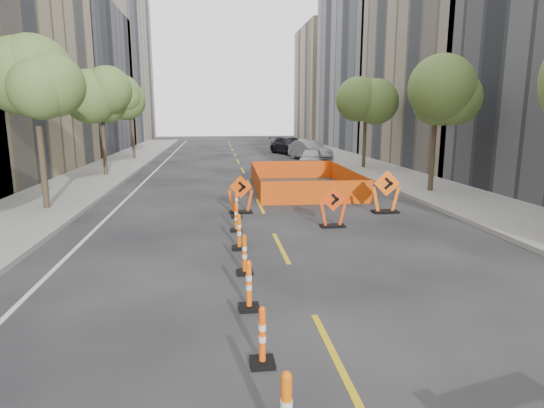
{
  "coord_description": "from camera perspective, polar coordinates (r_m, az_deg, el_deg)",
  "views": [
    {
      "loc": [
        -1.79,
        -8.38,
        3.77
      ],
      "look_at": [
        -0.14,
        4.88,
        1.1
      ],
      "focal_mm": 30.0,
      "sensor_mm": 36.0,
      "label": 1
    }
  ],
  "objects": [
    {
      "name": "bld_right_d",
      "position": [
        52.46,
        14.65,
        17.77
      ],
      "size": [
        12.0,
        18.0,
        20.0
      ],
      "primitive_type": "cube",
      "color": "gray",
      "rests_on": "ground"
    },
    {
      "name": "channelizer_1",
      "position": [
        7.13,
        -1.23,
        -16.24
      ],
      "size": [
        0.37,
        0.37,
        0.95
      ],
      "primitive_type": null,
      "color": "#FF510A",
      "rests_on": "ground"
    },
    {
      "name": "chevron_sign_right",
      "position": [
        17.96,
        14.13,
        1.51
      ],
      "size": [
        1.2,
        0.86,
        1.65
      ],
      "primitive_type": null,
      "rotation": [
        0.0,
        0.0,
        -0.19
      ],
      "color": "#FF5E0A",
      "rests_on": "ground"
    },
    {
      "name": "parked_car_mid",
      "position": [
        37.74,
        4.76,
        6.73
      ],
      "size": [
        3.02,
        5.09,
        1.58
      ],
      "primitive_type": "imported",
      "rotation": [
        0.0,
        0.0,
        0.3
      ],
      "color": "gray",
      "rests_on": "ground"
    },
    {
      "name": "ground_plane",
      "position": [
        9.36,
        4.65,
        -12.48
      ],
      "size": [
        140.0,
        140.0,
        0.0
      ],
      "primitive_type": "plane",
      "color": "black"
    },
    {
      "name": "tree_r_b",
      "position": [
        22.8,
        19.95,
        12.54
      ],
      "size": [
        2.8,
        2.8,
        5.95
      ],
      "color": "#382B1E",
      "rests_on": "ground"
    },
    {
      "name": "sidewalk_left",
      "position": [
        21.93,
        -26.17,
        0.43
      ],
      "size": [
        4.0,
        90.0,
        0.15
      ],
      "primitive_type": "cube",
      "color": "gray",
      "rests_on": "ground"
    },
    {
      "name": "tree_r_c",
      "position": [
        32.05,
        11.71,
        12.42
      ],
      "size": [
        2.8,
        2.8,
        5.95
      ],
      "color": "#382B1E",
      "rests_on": "ground"
    },
    {
      "name": "channelizer_3",
      "position": [
        10.86,
        -3.46,
        -6.33
      ],
      "size": [
        0.38,
        0.38,
        0.97
      ],
      "primitive_type": null,
      "color": "#E45509",
      "rests_on": "ground"
    },
    {
      "name": "safety_fence",
      "position": [
        23.06,
        3.82,
        3.13
      ],
      "size": [
        4.97,
        8.18,
        1.01
      ],
      "primitive_type": null,
      "rotation": [
        0.0,
        0.0,
        -0.03
      ],
      "color": "#FF5D0D",
      "rests_on": "ground"
    },
    {
      "name": "bld_left_e",
      "position": [
        66.06,
        -21.24,
        15.97
      ],
      "size": [
        12.0,
        20.0,
        20.0
      ],
      "primitive_type": "cube",
      "color": "gray",
      "rests_on": "ground"
    },
    {
      "name": "bld_right_c",
      "position": [
        37.41,
        23.99,
        15.31
      ],
      "size": [
        12.0,
        16.0,
        14.0
      ],
      "primitive_type": "cube",
      "color": "gray",
      "rests_on": "ground"
    },
    {
      "name": "sidewalk_right",
      "position": [
        23.36,
        20.53,
        1.47
      ],
      "size": [
        4.0,
        90.0,
        0.15
      ],
      "primitive_type": "cube",
      "color": "gray",
      "rests_on": "ground"
    },
    {
      "name": "channelizer_6",
      "position": [
        16.73,
        -4.47,
        0.02
      ],
      "size": [
        0.4,
        0.4,
        1.01
      ],
      "primitive_type": null,
      "color": "#FF560A",
      "rests_on": "ground"
    },
    {
      "name": "parked_car_far",
      "position": [
        43.19,
        2.25,
        7.32
      ],
      "size": [
        3.82,
        5.79,
        1.56
      ],
      "primitive_type": "imported",
      "rotation": [
        0.0,
        0.0,
        0.33
      ],
      "color": "black",
      "rests_on": "ground"
    },
    {
      "name": "parked_car_near",
      "position": [
        32.73,
        4.95,
        5.82
      ],
      "size": [
        2.62,
        4.2,
        1.33
      ],
      "primitive_type": "imported",
      "rotation": [
        0.0,
        0.0,
        -0.29
      ],
      "color": "silver",
      "rests_on": "ground"
    },
    {
      "name": "channelizer_2",
      "position": [
        8.95,
        -2.92,
        -10.14
      ],
      "size": [
        0.39,
        0.39,
        1.0
      ],
      "primitive_type": null,
      "color": "#FF5D0A",
      "rests_on": "ground"
    },
    {
      "name": "chevron_sign_center",
      "position": [
        15.37,
        7.67,
        -0.38
      ],
      "size": [
        0.92,
        0.57,
        1.37
      ],
      "primitive_type": null,
      "rotation": [
        0.0,
        0.0,
        -0.02
      ],
      "color": "#E23A09",
      "rests_on": "ground"
    },
    {
      "name": "bld_right_e",
      "position": [
        69.7,
        8.84,
        14.65
      ],
      "size": [
        12.0,
        14.0,
        16.0
      ],
      "primitive_type": "cube",
      "color": "tan",
      "rests_on": "ground"
    },
    {
      "name": "tree_l_b",
      "position": [
        19.55,
        -27.54,
        12.27
      ],
      "size": [
        2.8,
        2.8,
        5.95
      ],
      "color": "#382B1E",
      "rests_on": "ground"
    },
    {
      "name": "bld_left_d",
      "position": [
        50.06,
        -25.58,
        13.93
      ],
      "size": [
        12.0,
        16.0,
        14.0
      ],
      "primitive_type": "cube",
      "color": "#4C4C51",
      "rests_on": "ground"
    },
    {
      "name": "tree_l_c",
      "position": [
        29.15,
        -20.68,
        12.08
      ],
      "size": [
        2.8,
        2.8,
        5.95
      ],
      "color": "#382B1E",
      "rests_on": "ground"
    },
    {
      "name": "channelizer_5",
      "position": [
        14.76,
        -4.53,
        -1.67
      ],
      "size": [
        0.37,
        0.37,
        0.93
      ],
      "primitive_type": null,
      "color": "#DF4D09",
      "rests_on": "ground"
    },
    {
      "name": "chevron_sign_left",
      "position": [
        17.44,
        -3.95,
        1.23
      ],
      "size": [
        1.09,
        0.8,
        1.46
      ],
      "primitive_type": null,
      "rotation": [
        0.0,
        0.0,
        -0.24
      ],
      "color": "#E64C09",
      "rests_on": "ground"
    },
    {
      "name": "channelizer_4",
      "position": [
        12.79,
        -4.15,
        -3.49
      ],
      "size": [
        0.4,
        0.4,
        1.02
      ],
      "primitive_type": null,
      "color": "#DE5B09",
      "rests_on": "ground"
    },
    {
      "name": "tree_l_d",
      "position": [
        38.95,
        -17.25,
        11.91
      ],
      "size": [
        2.8,
        2.8,
        5.95
      ],
      "color": "#382B1E",
      "rests_on": "ground"
    }
  ]
}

